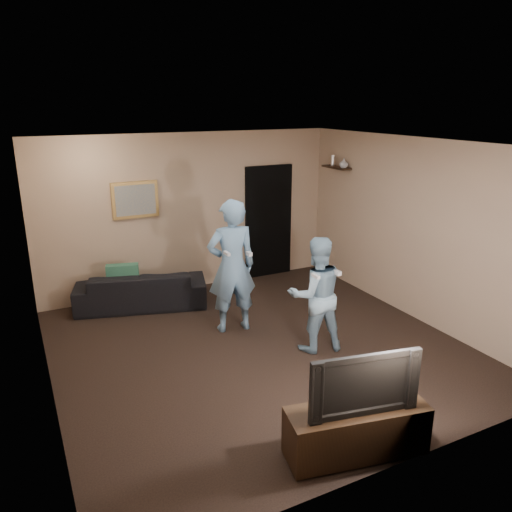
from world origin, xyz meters
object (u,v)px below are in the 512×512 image
television (360,380)px  wii_player_left (232,266)px  tv_console (356,430)px  wii_player_right (316,294)px  sofa (141,289)px

television → wii_player_left: 2.89m
tv_console → wii_player_right: bearing=79.0°
tv_console → wii_player_left: size_ratio=0.69×
television → wii_player_left: size_ratio=0.54×
sofa → tv_console: 4.35m
sofa → tv_console: size_ratio=1.54×
sofa → television: 4.38m
sofa → tv_console: sofa is taller
sofa → wii_player_left: 1.79m
sofa → wii_player_left: (0.93, -1.38, 0.64)m
sofa → wii_player_left: bearing=140.0°
sofa → television: (0.87, -4.26, 0.48)m
sofa → wii_player_right: bearing=140.5°
tv_console → television: bearing=0.0°
tv_console → wii_player_right: size_ratio=0.85×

